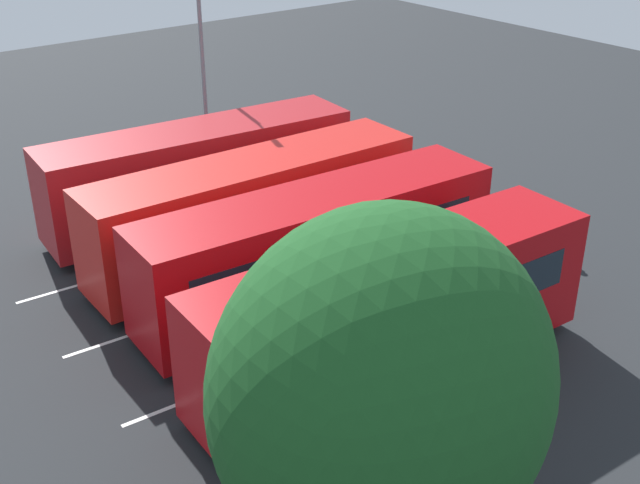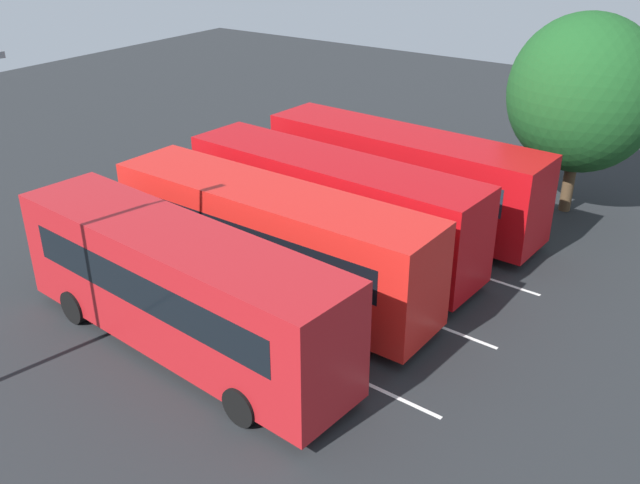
{
  "view_description": "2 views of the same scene",
  "coord_description": "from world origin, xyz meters",
  "px_view_note": "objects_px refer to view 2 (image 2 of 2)",
  "views": [
    {
      "loc": [
        -12.29,
        -17.14,
        11.94
      ],
      "look_at": [
        0.45,
        -0.83,
        1.51
      ],
      "focal_mm": 45.34,
      "sensor_mm": 36.0,
      "label": 1
    },
    {
      "loc": [
        -11.9,
        15.94,
        10.87
      ],
      "look_at": [
        -1.48,
        0.89,
        1.86
      ],
      "focal_mm": 39.29,
      "sensor_mm": 36.0,
      "label": 2
    }
  ],
  "objects_px": {
    "bus_center_right": "(270,239)",
    "depot_tree": "(583,94)",
    "bus_far_right": "(178,286)",
    "pedestrian": "(192,167)",
    "bus_far_left": "(401,175)",
    "bus_center_left": "(331,204)"
  },
  "relations": [
    {
      "from": "bus_center_right",
      "to": "depot_tree",
      "type": "height_order",
      "value": "depot_tree"
    },
    {
      "from": "bus_far_right",
      "to": "pedestrian",
      "type": "xyz_separation_m",
      "value": [
        7.65,
        -8.33,
        -0.84
      ]
    },
    {
      "from": "bus_center_right",
      "to": "bus_far_right",
      "type": "height_order",
      "value": "same"
    },
    {
      "from": "bus_center_right",
      "to": "depot_tree",
      "type": "relative_size",
      "value": 1.43
    },
    {
      "from": "bus_far_left",
      "to": "pedestrian",
      "type": "distance_m",
      "value": 8.77
    },
    {
      "from": "bus_center_right",
      "to": "pedestrian",
      "type": "height_order",
      "value": "bus_center_right"
    },
    {
      "from": "bus_far_left",
      "to": "bus_center_left",
      "type": "xyz_separation_m",
      "value": [
        0.58,
        3.74,
        0.0
      ]
    },
    {
      "from": "bus_far_left",
      "to": "bus_far_right",
      "type": "xyz_separation_m",
      "value": [
        0.81,
        10.47,
        0.0
      ]
    },
    {
      "from": "bus_far_right",
      "to": "pedestrian",
      "type": "height_order",
      "value": "bus_far_right"
    },
    {
      "from": "depot_tree",
      "to": "bus_far_left",
      "type": "bearing_deg",
      "value": 44.37
    },
    {
      "from": "bus_far_left",
      "to": "bus_far_right",
      "type": "bearing_deg",
      "value": 89.01
    },
    {
      "from": "bus_far_left",
      "to": "bus_center_right",
      "type": "height_order",
      "value": "same"
    },
    {
      "from": "bus_center_left",
      "to": "bus_center_right",
      "type": "height_order",
      "value": "same"
    },
    {
      "from": "bus_far_left",
      "to": "bus_center_right",
      "type": "xyz_separation_m",
      "value": [
        0.59,
        6.9,
        0.0
      ]
    },
    {
      "from": "bus_center_left",
      "to": "depot_tree",
      "type": "height_order",
      "value": "depot_tree"
    },
    {
      "from": "bus_center_left",
      "to": "pedestrian",
      "type": "bearing_deg",
      "value": -7.68
    },
    {
      "from": "bus_far_right",
      "to": "pedestrian",
      "type": "bearing_deg",
      "value": -42.17
    },
    {
      "from": "bus_far_right",
      "to": "bus_center_left",
      "type": "bearing_deg",
      "value": -86.71
    },
    {
      "from": "pedestrian",
      "to": "depot_tree",
      "type": "xyz_separation_m",
      "value": [
        -13.21,
        -6.79,
        3.5
      ]
    },
    {
      "from": "bus_far_left",
      "to": "depot_tree",
      "type": "relative_size",
      "value": 1.44
    },
    {
      "from": "bus_far_left",
      "to": "pedestrian",
      "type": "height_order",
      "value": "bus_far_left"
    },
    {
      "from": "bus_center_left",
      "to": "bus_far_right",
      "type": "distance_m",
      "value": 6.74
    }
  ]
}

